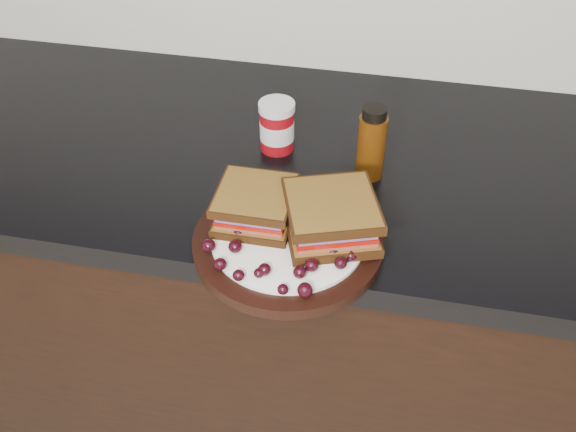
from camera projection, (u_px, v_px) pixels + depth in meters
name	position (u px, v px, depth m)	size (l,w,h in m)	color
base_cabinets	(242.00, 314.00, 1.46)	(3.96, 0.58, 0.86)	black
countertop	(231.00, 152.00, 1.16)	(3.98, 0.60, 0.04)	black
plate	(288.00, 242.00, 0.94)	(0.28, 0.28, 0.02)	black
sandwich_left	(255.00, 205.00, 0.94)	(0.11, 0.11, 0.05)	brown
sandwich_right	(331.00, 217.00, 0.92)	(0.13, 0.13, 0.06)	brown
grape_0	(208.00, 245.00, 0.90)	(0.02, 0.02, 0.02)	black
grape_1	(235.00, 247.00, 0.90)	(0.02, 0.02, 0.02)	black
grape_2	(220.00, 264.00, 0.87)	(0.02, 0.02, 0.02)	black
grape_3	(239.00, 275.00, 0.86)	(0.02, 0.02, 0.02)	black
grape_4	(265.00, 269.00, 0.87)	(0.02, 0.02, 0.02)	black
grape_5	(259.00, 273.00, 0.86)	(0.01, 0.01, 0.01)	black
grape_6	(283.00, 289.00, 0.84)	(0.02, 0.02, 0.01)	black
grape_7	(305.00, 290.00, 0.84)	(0.02, 0.02, 0.02)	black
grape_8	(300.00, 272.00, 0.86)	(0.02, 0.02, 0.02)	black
grape_9	(312.00, 265.00, 0.87)	(0.02, 0.02, 0.02)	black
grape_10	(341.00, 263.00, 0.88)	(0.02, 0.02, 0.02)	black
grape_11	(333.00, 252.00, 0.89)	(0.02, 0.02, 0.02)	black
grape_12	(351.00, 256.00, 0.89)	(0.02, 0.02, 0.02)	black
grape_13	(360.00, 238.00, 0.91)	(0.02, 0.02, 0.02)	black
grape_14	(343.00, 227.00, 0.93)	(0.02, 0.02, 0.02)	black
grape_15	(325.00, 225.00, 0.93)	(0.02, 0.02, 0.02)	black
grape_16	(265.00, 200.00, 0.98)	(0.02, 0.02, 0.02)	black
grape_17	(260.00, 205.00, 0.97)	(0.02, 0.02, 0.02)	black
grape_18	(237.00, 207.00, 0.96)	(0.02, 0.02, 0.02)	black
grape_19	(241.00, 213.00, 0.95)	(0.02, 0.02, 0.02)	black
grape_20	(239.00, 233.00, 0.92)	(0.02, 0.02, 0.02)	black
grape_21	(246.00, 229.00, 0.93)	(0.02, 0.02, 0.02)	black
grape_22	(263.00, 212.00, 0.96)	(0.02, 0.02, 0.02)	black
grape_23	(238.00, 203.00, 0.97)	(0.02, 0.02, 0.02)	black
grape_24	(240.00, 221.00, 0.94)	(0.02, 0.02, 0.02)	black
condiment_jar	(277.00, 126.00, 1.10)	(0.06, 0.06, 0.09)	maroon
oil_bottle	(372.00, 143.00, 1.03)	(0.05, 0.05, 0.13)	#452206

